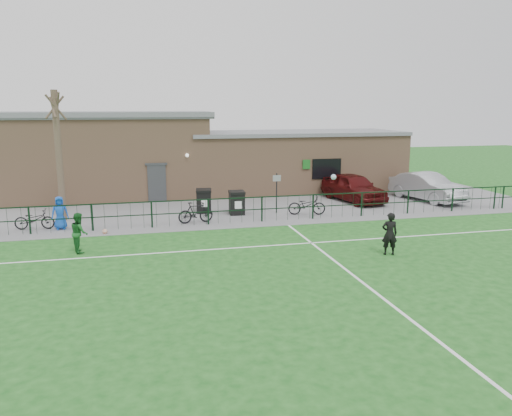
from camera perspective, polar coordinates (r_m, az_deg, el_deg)
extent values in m
plane|color=#174F18|center=(15.54, 4.35, -8.33)|extent=(90.00, 90.00, 0.00)
cube|color=slate|center=(28.26, -4.02, 0.81)|extent=(34.00, 13.00, 0.02)
cube|color=white|center=(22.78, -1.64, -1.82)|extent=(28.00, 0.10, 0.01)
cube|color=white|center=(19.19, 0.70, -4.38)|extent=(28.00, 0.10, 0.01)
cube|color=white|center=(16.23, 11.15, -7.62)|extent=(0.10, 16.00, 0.01)
cube|color=black|center=(22.84, -1.76, -0.25)|extent=(28.00, 0.10, 1.20)
cylinder|color=#4D3B2E|center=(24.74, -21.59, 5.49)|extent=(0.30, 0.30, 6.00)
cube|color=black|center=(25.19, -5.99, 0.73)|extent=(0.82, 0.91, 1.09)
cube|color=black|center=(24.65, -2.21, 0.52)|extent=(0.75, 0.84, 1.07)
cylinder|color=black|center=(24.82, 2.36, 1.69)|extent=(0.06, 0.06, 2.00)
imported|color=#4A0D0D|center=(28.53, 11.08, 2.34)|extent=(2.67, 4.86, 1.57)
imported|color=#A2A4A9|center=(29.82, 18.97, 2.30)|extent=(2.61, 4.94, 1.55)
imported|color=black|center=(23.65, -24.00, -1.20)|extent=(1.72, 0.75, 0.88)
imported|color=black|center=(22.94, -6.92, -0.51)|extent=(1.67, 0.67, 0.97)
imported|color=black|center=(24.63, 5.82, 0.33)|extent=(1.92, 1.03, 0.96)
imported|color=blue|center=(23.20, -21.51, -0.52)|extent=(0.77, 0.56, 1.44)
imported|color=black|center=(18.56, 15.02, -2.86)|extent=(0.64, 0.49, 1.56)
sphere|color=white|center=(20.30, 8.86, 3.52)|extent=(0.22, 0.22, 0.22)
imported|color=#1A5D23|center=(19.38, -19.55, -2.65)|extent=(0.73, 0.84, 1.48)
sphere|color=silver|center=(21.91, -16.88, -2.58)|extent=(0.21, 0.21, 0.21)
cube|color=tan|center=(30.93, -4.99, 4.99)|extent=(24.00, 5.00, 3.50)
cube|color=tan|center=(30.46, -16.90, 8.87)|extent=(11.52, 5.00, 1.20)
cube|color=slate|center=(30.44, -16.98, 10.23)|extent=(12.02, 5.40, 0.28)
cube|color=slate|center=(31.98, 4.45, 8.54)|extent=(13.44, 5.30, 0.22)
cube|color=#383A3D|center=(28.20, -11.25, 2.73)|extent=(1.00, 0.08, 2.10)
cube|color=black|center=(30.19, 8.08, 4.47)|extent=(1.80, 0.08, 1.20)
cube|color=#19661E|center=(29.66, 5.78, 4.98)|extent=(0.45, 0.04, 0.55)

